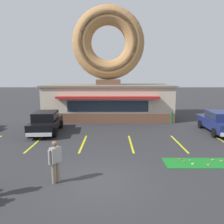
{
  "coord_description": "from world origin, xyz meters",
  "views": [
    {
      "loc": [
        0.55,
        -8.17,
        4.12
      ],
      "look_at": [
        0.49,
        5.0,
        2.0
      ],
      "focal_mm": 35.0,
      "sensor_mm": 36.0,
      "label": 1
    }
  ],
  "objects_px": {
    "car_navy": "(221,121)",
    "pedestrian_blue_sweater_man": "(56,160)",
    "golf_ball": "(191,160)",
    "trash_bin": "(172,117)",
    "car_black": "(47,121)"
  },
  "relations": [
    {
      "from": "car_navy",
      "to": "pedestrian_blue_sweater_man",
      "type": "bearing_deg",
      "value": -142.59
    },
    {
      "from": "car_navy",
      "to": "pedestrian_blue_sweater_man",
      "type": "relative_size",
      "value": 2.73
    },
    {
      "from": "golf_ball",
      "to": "car_navy",
      "type": "xyz_separation_m",
      "value": [
        4.15,
        5.58,
        0.82
      ]
    },
    {
      "from": "trash_bin",
      "to": "golf_ball",
      "type": "bearing_deg",
      "value": -99.32
    },
    {
      "from": "golf_ball",
      "to": "pedestrian_blue_sweater_man",
      "type": "distance_m",
      "value": 6.51
    },
    {
      "from": "car_navy",
      "to": "trash_bin",
      "type": "bearing_deg",
      "value": 126.7
    },
    {
      "from": "car_black",
      "to": "car_navy",
      "type": "height_order",
      "value": "same"
    },
    {
      "from": "car_navy",
      "to": "pedestrian_blue_sweater_man",
      "type": "height_order",
      "value": "pedestrian_blue_sweater_man"
    },
    {
      "from": "car_black",
      "to": "car_navy",
      "type": "bearing_deg",
      "value": -0.04
    },
    {
      "from": "golf_ball",
      "to": "pedestrian_blue_sweater_man",
      "type": "bearing_deg",
      "value": -159.82
    },
    {
      "from": "golf_ball",
      "to": "pedestrian_blue_sweater_man",
      "type": "height_order",
      "value": "pedestrian_blue_sweater_man"
    },
    {
      "from": "golf_ball",
      "to": "trash_bin",
      "type": "relative_size",
      "value": 0.04
    },
    {
      "from": "car_black",
      "to": "trash_bin",
      "type": "bearing_deg",
      "value": 19.08
    },
    {
      "from": "pedestrian_blue_sweater_man",
      "to": "trash_bin",
      "type": "xyz_separation_m",
      "value": [
        7.56,
        11.36,
        -0.45
      ]
    },
    {
      "from": "golf_ball",
      "to": "car_navy",
      "type": "bearing_deg",
      "value": 53.35
    }
  ]
}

